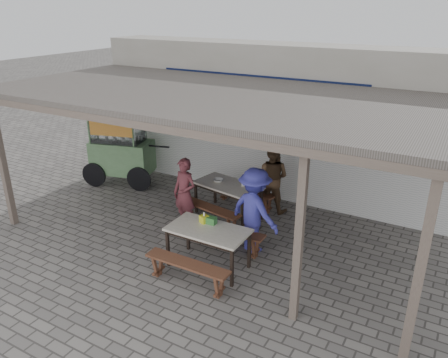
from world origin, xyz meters
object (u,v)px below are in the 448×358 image
Objects in this scene: vendor_cart at (121,148)px; patron_street_side at (185,194)px; tissue_box at (204,219)px; bench_left_street at (209,211)px; condiment_jar at (243,184)px; table_right at (208,233)px; condiment_bowl at (218,180)px; patron_right_table at (255,210)px; bench_left_wall at (245,193)px; donation_box at (211,220)px; table_left at (228,187)px; bench_right_street at (187,268)px; patron_wall_side at (272,178)px; bench_right_wall at (227,234)px.

vendor_cart is 1.40× the size of patron_street_side.
vendor_cart is 15.57× the size of tissue_box.
condiment_jar reaches higher than bench_left_street.
condiment_bowl is (-0.93, 1.94, 0.10)m from table_right.
bench_left_street is 1.36m from patron_right_table.
patron_right_table is at bearing -6.79° from bench_left_street.
bench_left_wall is 2.61m from table_right.
tissue_box reaches higher than donation_box.
patron_right_table reaches higher than donation_box.
patron_right_table is at bearing -32.30° from vendor_cart.
condiment_jar reaches higher than table_left.
table_left is at bearing -21.37° from vendor_cart.
patron_wall_side is at bearing 89.31° from bench_right_street.
table_left is 0.35m from condiment_jar.
patron_street_side reaches higher than bench_left_wall.
table_right is 0.68× the size of vendor_cart.
bench_right_street is 1.00× the size of bench_right_wall.
bench_left_street is at bearing 111.52° from bench_right_street.
patron_street_side is at bearing -112.19° from table_left.
condiment_bowl is at bearing 109.41° from bench_right_street.
patron_right_table is at bearing 64.39° from table_right.
bench_right_street is 1.71m from patron_right_table.
condiment_jar reaches higher than bench_left_wall.
condiment_bowl is (0.28, 0.88, 0.03)m from patron_street_side.
table_right is at bearing -73.19° from donation_box.
bench_right_wall is 2.04m from patron_wall_side.
condiment_bowl is at bearing 113.25° from bench_left_street.
bench_right_wall is at bearing -63.23° from bench_left_wall.
bench_right_street is at bearing -65.14° from table_left.
tissue_box is (-0.19, 0.83, 0.48)m from bench_right_street.
condiment_jar is at bearing 58.00° from patron_wall_side.
donation_box is at bearing -96.91° from bench_right_wall.
bench_left_wall is (0.22, 1.23, 0.00)m from bench_left_street.
condiment_jar is at bearing -58.15° from bench_left_wall.
bench_right_wall is (-0.00, 0.66, -0.33)m from table_right.
table_left is 3.32m from vendor_cart.
bench_left_street is at bearing -0.10° from patron_right_table.
condiment_jar is (-0.78, 1.07, -0.02)m from patron_right_table.
table_left is at bearing 117.76° from bench_right_wall.
bench_right_street is 11.26× the size of tissue_box.
bench_right_wall is (0.67, -1.25, -0.34)m from table_left.
patron_wall_side is (0.03, 1.99, 0.44)m from bench_right_wall.
donation_box is at bearing -63.42° from condiment_bowl.
condiment_jar is (0.43, 0.70, 0.45)m from bench_left_street.
table_left is at bearing 44.18° from patron_wall_side.
bench_left_wall is 0.73m from condiment_jar.
patron_street_side is at bearing 12.12° from patron_right_table.
table_left is 8.22× the size of donation_box.
bench_right_street is 2.14m from patron_street_side.
condiment_jar is at bearing -36.92° from patron_right_table.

